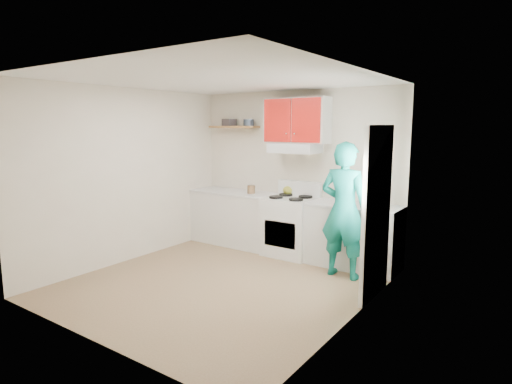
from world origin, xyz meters
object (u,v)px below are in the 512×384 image
Objects in this scene: stove at (290,227)px; tin at (249,123)px; kettle at (288,190)px; person at (344,210)px; crock at (251,190)px.

stove is 1.88m from tin.
stove is at bearing -9.42° from tin.
kettle is at bearing 7.45° from tin.
person is at bearing -22.13° from stove.
tin reaches higher than stove.
person is at bearing -27.85° from kettle.
kettle reaches higher than crock.
tin is at bearing -172.16° from kettle.
tin is 1.15× the size of crock.
person is (1.28, -0.69, -0.07)m from kettle.
person reaches higher than crock.
kettle is 1.46m from person.
crock is 1.90m from person.
person is (2.00, -0.59, -1.17)m from tin.
stove is at bearing -51.04° from kettle.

